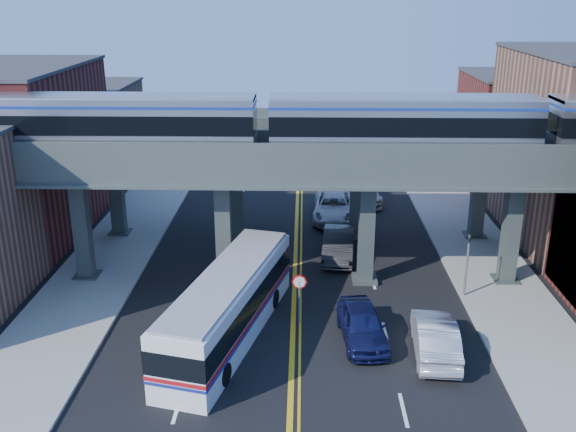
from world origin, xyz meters
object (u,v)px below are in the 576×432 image
car_lane_b (338,244)px  car_lane_d (361,190)px  car_parked_curb (435,337)px  car_lane_c (334,207)px  car_lane_a (362,325)px  transit_train (403,123)px  transit_bus (229,306)px  traffic_signal (467,259)px  stop_sign (299,291)px

car_lane_b → car_lane_d: 11.67m
car_parked_curb → car_lane_c: bearing=-73.9°
car_lane_a → car_lane_c: car_lane_c is taller
transit_train → transit_bus: transit_train is taller
car_lane_b → car_lane_c: size_ratio=0.86×
transit_bus → car_lane_a: transit_bus is taller
traffic_signal → car_lane_d: size_ratio=0.68×
transit_bus → car_parked_curb: (9.55, -1.38, -0.75)m
car_lane_a → car_lane_b: bearing=87.7°
traffic_signal → transit_bus: 13.03m
stop_sign → transit_bus: (-3.35, -1.39, -0.15)m
stop_sign → car_lane_c: 15.81m
transit_bus → car_lane_b: size_ratio=2.33×
traffic_signal → car_lane_d: traffic_signal is taller
car_lane_c → car_lane_b: bearing=-86.7°
traffic_signal → transit_train: bearing=150.4°
transit_bus → car_lane_c: bearing=-4.5°
car_lane_c → transit_bus: bearing=-105.1°
car_lane_b → car_parked_curb: bearing=-66.2°
car_lane_b → stop_sign: bearing=-100.9°
car_lane_d → car_parked_curb: (1.50, -22.58, -0.02)m
transit_bus → car_parked_curb: bearing=-84.1°
car_parked_curb → stop_sign: bearing=-19.7°
transit_bus → car_lane_a: bearing=-78.2°
car_lane_a → car_lane_b: 10.05m
transit_train → car_lane_b: transit_train is taller
car_lane_b → car_lane_c: (0.02, 7.23, -0.01)m
transit_train → stop_sign: bearing=-137.1°
stop_sign → traffic_signal: size_ratio=0.64×
stop_sign → transit_bus: bearing=-157.4°
transit_train → traffic_signal: size_ratio=10.64×
transit_bus → car_lane_c: (5.73, 17.00, -0.74)m
car_lane_b → car_parked_curb: car_lane_b is taller
car_parked_curb → car_lane_a: bearing=-14.9°
transit_train → car_lane_a: size_ratio=8.85×
transit_train → transit_bus: size_ratio=3.51×
car_lane_d → car_parked_curb: 22.63m
car_lane_a → car_lane_b: car_lane_b is taller
transit_train → car_lane_d: size_ratio=7.20×
transit_train → car_lane_b: size_ratio=8.18×
stop_sign → car_lane_a: 3.53m
car_lane_d → traffic_signal: bearing=-82.8°
traffic_signal → transit_bus: traffic_signal is taller
transit_train → stop_sign: (-5.38, -5.00, -7.36)m
stop_sign → car_lane_b: stop_sign is taller
stop_sign → car_lane_b: size_ratio=0.49×
stop_sign → transit_bus: transit_bus is taller
car_lane_a → car_parked_curb: 3.40m
stop_sign → car_lane_b: 8.75m
transit_train → car_lane_b: bearing=131.7°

